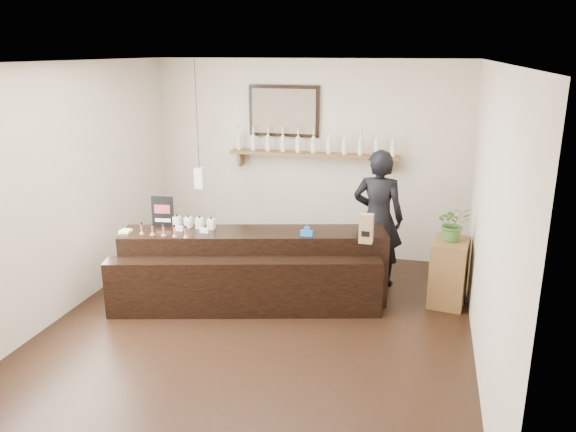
% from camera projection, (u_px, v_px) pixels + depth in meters
% --- Properties ---
extents(ground, '(5.00, 5.00, 0.00)m').
position_uv_depth(ground, '(258.00, 328.00, 6.12)').
color(ground, black).
rests_on(ground, ground).
extents(room_shell, '(5.00, 5.00, 5.00)m').
position_uv_depth(room_shell, '(256.00, 175.00, 5.63)').
color(room_shell, beige).
rests_on(room_shell, ground).
extents(back_wall_decor, '(2.66, 0.96, 1.69)m').
position_uv_depth(back_wall_decor, '(296.00, 135.00, 7.86)').
color(back_wall_decor, brown).
rests_on(back_wall_decor, ground).
extents(counter, '(3.14, 1.59, 1.02)m').
position_uv_depth(counter, '(251.00, 271.00, 6.61)').
color(counter, black).
rests_on(counter, ground).
extents(promo_sign, '(0.27, 0.06, 0.37)m').
position_uv_depth(promo_sign, '(163.00, 211.00, 6.71)').
color(promo_sign, black).
rests_on(promo_sign, counter).
extents(paper_bag, '(0.15, 0.12, 0.32)m').
position_uv_depth(paper_bag, '(366.00, 228.00, 6.15)').
color(paper_bag, olive).
rests_on(paper_bag, counter).
extents(tape_dispenser, '(0.14, 0.06, 0.12)m').
position_uv_depth(tape_dispenser, '(307.00, 232.00, 6.40)').
color(tape_dispenser, '#1961B2').
rests_on(tape_dispenser, counter).
extents(side_cabinet, '(0.47, 0.59, 0.79)m').
position_uv_depth(side_cabinet, '(449.00, 272.00, 6.62)').
color(side_cabinet, brown).
rests_on(side_cabinet, ground).
extents(potted_plant, '(0.43, 0.40, 0.41)m').
position_uv_depth(potted_plant, '(453.00, 224.00, 6.44)').
color(potted_plant, '#3E6D2B').
rests_on(potted_plant, side_cabinet).
extents(shopkeeper, '(0.75, 0.52, 1.98)m').
position_uv_depth(shopkeeper, '(378.00, 210.00, 7.02)').
color(shopkeeper, black).
rests_on(shopkeeper, ground).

